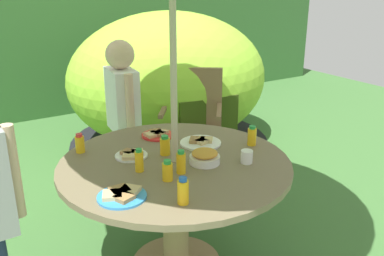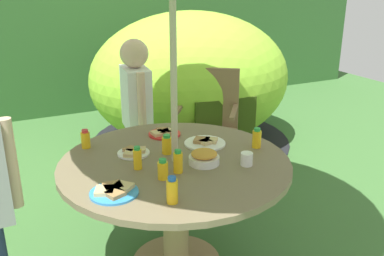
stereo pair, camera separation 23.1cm
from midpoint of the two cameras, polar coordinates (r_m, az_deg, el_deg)
The scene contains 18 objects.
hedge_backdrop at distance 5.77m, azimuth -16.32°, elevation 11.76°, with size 9.00×0.70×1.89m, color #33602D.
garden_table at distance 2.45m, azimuth 0.46°, elevation -7.71°, with size 1.30×1.30×0.70m.
wooden_chair at distance 3.60m, azimuth 3.96°, elevation 1.12°, with size 0.65×0.63×0.95m.
dome_tent at distance 4.39m, azimuth 1.31°, elevation 6.54°, with size 2.25×2.25×1.35m.
child_in_white_shirt at distance 3.24m, azimuth -5.47°, elevation 3.90°, with size 0.21×0.42×1.25m.
snack_bowl at distance 2.34m, azimuth 4.47°, elevation -4.02°, with size 0.17×0.17×0.08m.
plate_center_front at distance 2.75m, azimuth -1.39°, elevation -0.74°, with size 0.21×0.21×0.03m.
plate_center_back at distance 2.61m, azimuth 4.30°, elevation -2.00°, with size 0.25×0.25×0.03m.
plate_far_right at distance 2.47m, azimuth -5.19°, elevation -3.32°, with size 0.19×0.19×0.03m.
plate_back_edge at distance 2.05m, azimuth -7.25°, elevation -8.47°, with size 0.23×0.23×0.03m.
juice_bottle_near_left at distance 2.27m, azimuth -4.44°, elevation -4.15°, with size 0.05×0.05×0.13m.
juice_bottle_near_right at distance 2.46m, azimuth -0.65°, elevation -2.30°, with size 0.06×0.06×0.12m.
juice_bottle_far_left at distance 2.16m, azimuth -0.87°, elevation -5.68°, with size 0.05×0.05×0.11m.
juice_bottle_mid_left at distance 2.59m, azimuth -11.64°, elevation -1.55°, with size 0.05×0.05×0.12m.
juice_bottle_mid_right at distance 2.59m, azimuth 11.21°, elevation -1.43°, with size 0.05×0.05×0.12m.
juice_bottle_front_edge at distance 1.94m, azimuth 0.76°, elevation -8.47°, with size 0.05×0.05×0.13m.
juice_bottle_spot_a at distance 2.22m, azimuth 1.09°, elevation -4.62°, with size 0.05×0.05×0.13m.
cup_near at distance 2.35m, azimuth 10.15°, elevation -4.17°, with size 0.07×0.07×0.07m, color white.
Camera 2 is at (-0.86, -2.00, 1.68)m, focal length 39.78 mm.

